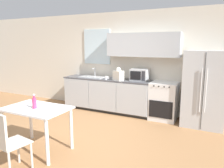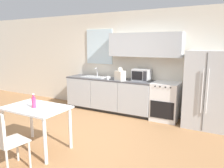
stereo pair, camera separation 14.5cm
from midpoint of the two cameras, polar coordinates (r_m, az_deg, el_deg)
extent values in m
plane|color=#9E7047|center=(4.46, -9.13, -14.14)|extent=(12.00, 12.00, 0.00)
cube|color=beige|center=(6.05, 3.03, 5.73)|extent=(12.00, 0.06, 2.70)
cube|color=silver|center=(6.41, -4.59, 9.68)|extent=(0.85, 0.04, 0.98)
cube|color=#B2B7BC|center=(5.66, 7.29, 10.13)|extent=(1.89, 0.32, 0.60)
cube|color=#333333|center=(6.21, -1.77, -6.46)|extent=(2.50, 0.54, 0.08)
cube|color=#B2B7BC|center=(6.07, -1.93, -2.56)|extent=(2.50, 0.60, 0.80)
cube|color=#B2B7BC|center=(6.26, -10.00, -2.32)|extent=(0.81, 0.01, 0.78)
cube|color=#B2B7BC|center=(5.81, -3.37, -3.16)|extent=(0.81, 0.01, 0.78)
cube|color=#B2B7BC|center=(5.46, 4.26, -4.08)|extent=(0.81, 0.01, 0.78)
cube|color=#4C4C51|center=(5.99, -1.95, 1.31)|extent=(2.52, 0.62, 0.03)
cube|color=white|center=(5.52, 12.66, -4.32)|extent=(0.64, 0.60, 0.93)
cube|color=black|center=(5.27, 11.79, -6.56)|extent=(0.56, 0.01, 0.41)
cylinder|color=#262626|center=(5.18, 10.09, -0.51)|extent=(0.03, 0.02, 0.03)
cylinder|color=#262626|center=(5.15, 11.31, -0.62)|extent=(0.03, 0.02, 0.03)
cylinder|color=#262626|center=(5.12, 12.68, -0.74)|extent=(0.03, 0.02, 0.03)
cylinder|color=#262626|center=(5.09, 13.93, -0.85)|extent=(0.03, 0.02, 0.03)
cube|color=silver|center=(5.27, 22.27, -1.21)|extent=(0.89, 0.68, 1.71)
cube|color=#3F3F3F|center=(4.93, 21.95, -1.95)|extent=(0.01, 0.01, 1.65)
cylinder|color=silver|center=(4.90, 21.37, -1.57)|extent=(0.02, 0.02, 0.94)
cylinder|color=silver|center=(4.89, 22.53, -1.66)|extent=(0.02, 0.02, 0.94)
cube|color=#B7BABC|center=(6.23, -5.85, 1.84)|extent=(0.71, 0.38, 0.02)
cylinder|color=silver|center=(6.34, -5.14, 3.18)|extent=(0.02, 0.02, 0.24)
cylinder|color=silver|center=(6.27, -5.49, 4.10)|extent=(0.02, 0.14, 0.02)
cube|color=#B7BABC|center=(5.68, 6.56, 2.44)|extent=(0.43, 0.37, 0.30)
cube|color=black|center=(5.52, 5.38, 2.23)|extent=(0.28, 0.01, 0.22)
cube|color=#2D2D33|center=(5.45, 7.42, 2.08)|extent=(0.09, 0.01, 0.24)
cylinder|color=white|center=(5.81, -2.23, 1.63)|extent=(0.09, 0.09, 0.09)
torus|color=white|center=(5.78, -1.65, 1.63)|extent=(0.02, 0.07, 0.07)
cube|color=silver|center=(5.66, 0.94, 2.21)|extent=(0.28, 0.25, 0.25)
sphere|color=silver|center=(5.64, 0.95, 3.76)|extent=(0.16, 0.16, 0.13)
cube|color=white|center=(3.98, -20.12, -6.02)|extent=(1.10, 0.72, 0.03)
cylinder|color=white|center=(4.29, -27.36, -10.87)|extent=(0.06, 0.06, 0.75)
cylinder|color=white|center=(3.59, -17.76, -14.33)|extent=(0.06, 0.06, 0.75)
cylinder|color=white|center=(4.64, -21.31, -8.81)|extent=(0.06, 0.06, 0.75)
cylinder|color=white|center=(4.00, -11.63, -11.38)|extent=(0.06, 0.06, 0.75)
cube|color=beige|center=(3.58, -25.53, -13.76)|extent=(0.46, 0.46, 0.02)
cylinder|color=beige|center=(3.89, -24.28, -15.38)|extent=(0.03, 0.03, 0.43)
cylinder|color=beige|center=(3.62, -21.41, -17.12)|extent=(0.03, 0.03, 0.43)
cylinder|color=beige|center=(3.47, -26.33, -18.75)|extent=(0.03, 0.03, 0.43)
cylinder|color=#DB386B|center=(3.93, -20.63, -4.71)|extent=(0.07, 0.07, 0.18)
cylinder|color=#DB386B|center=(3.90, -20.74, -3.10)|extent=(0.03, 0.03, 0.05)
cylinder|color=white|center=(3.89, -20.77, -2.63)|extent=(0.04, 0.04, 0.02)
camera|label=1|loc=(0.07, -90.94, -0.17)|focal=35.00mm
camera|label=2|loc=(0.07, 89.06, 0.17)|focal=35.00mm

